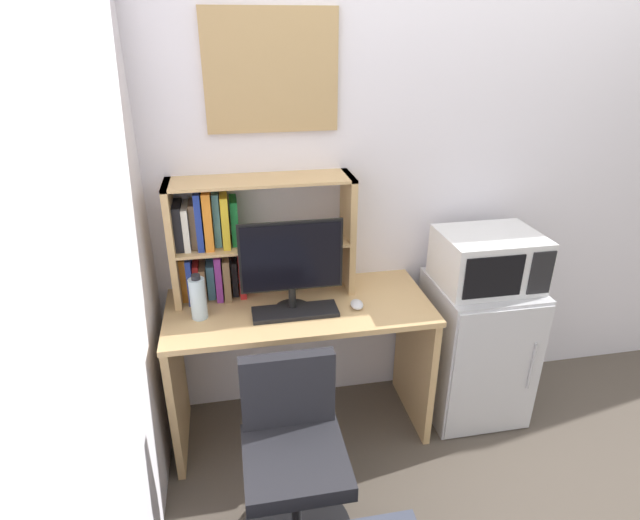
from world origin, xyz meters
TOP-DOWN VIEW (x-y plane):
  - wall_back at (0.40, 0.02)m, footprint 6.40×0.04m
  - wall_left at (-1.62, -1.60)m, footprint 0.04×4.40m
  - desk at (-0.90, -0.29)m, footprint 1.31×0.58m
  - hutch_bookshelf at (-1.20, -0.11)m, footprint 0.90×0.24m
  - monitor at (-0.94, -0.33)m, footprint 0.49×0.17m
  - keyboard at (-0.93, -0.37)m, footprint 0.41×0.14m
  - computer_mouse at (-0.62, -0.37)m, footprint 0.06×0.09m
  - water_bottle at (-1.38, -0.32)m, footprint 0.08×0.08m
  - mini_fridge at (0.09, -0.30)m, footprint 0.52×0.52m
  - microwave at (0.09, -0.29)m, footprint 0.50×0.39m
  - desk_chair at (-1.02, -0.90)m, footprint 0.48×0.48m
  - wall_corkboard at (-0.96, -0.01)m, footprint 0.62×0.02m

SIDE VIEW (x-z plane):
  - desk_chair at x=-1.02m, z-range -0.05..0.78m
  - mini_fridge at x=0.09m, z-range 0.00..0.80m
  - desk at x=-0.90m, z-range 0.15..0.93m
  - keyboard at x=-0.93m, z-range 0.78..0.80m
  - computer_mouse at x=-0.62m, z-range 0.78..0.81m
  - water_bottle at x=-1.38m, z-range 0.77..0.99m
  - microwave at x=0.09m, z-range 0.80..1.08m
  - monitor at x=-0.94m, z-range 0.81..1.27m
  - hutch_bookshelf at x=-1.20m, z-range 0.78..1.38m
  - wall_back at x=0.40m, z-range 0.00..2.60m
  - wall_left at x=-1.62m, z-range 0.00..2.60m
  - wall_corkboard at x=-0.96m, z-range 1.58..2.12m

